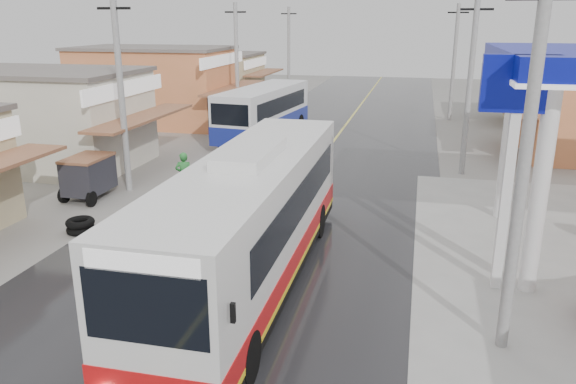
% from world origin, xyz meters
% --- Properties ---
extents(ground, '(120.00, 120.00, 0.00)m').
position_xyz_m(ground, '(0.00, 0.00, 0.00)').
color(ground, slate).
rests_on(ground, ground).
extents(road, '(12.00, 90.00, 0.02)m').
position_xyz_m(road, '(0.00, 15.00, 0.01)').
color(road, black).
rests_on(road, ground).
extents(centre_line, '(0.15, 90.00, 0.01)m').
position_xyz_m(centre_line, '(0.00, 15.00, 0.02)').
color(centre_line, '#D8CC4C').
rests_on(centre_line, road).
extents(shopfronts_left, '(11.00, 44.00, 5.20)m').
position_xyz_m(shopfronts_left, '(-13.00, 18.00, 0.00)').
color(shopfronts_left, tan).
rests_on(shopfronts_left, ground).
extents(utility_poles_left, '(1.60, 50.00, 8.00)m').
position_xyz_m(utility_poles_left, '(-7.00, 16.00, 0.00)').
color(utility_poles_left, gray).
rests_on(utility_poles_left, ground).
extents(utility_poles_right, '(1.60, 36.00, 8.00)m').
position_xyz_m(utility_poles_right, '(7.00, 15.00, 0.00)').
color(utility_poles_right, gray).
rests_on(utility_poles_right, ground).
extents(coach_bus, '(2.91, 12.32, 3.84)m').
position_xyz_m(coach_bus, '(0.70, 1.75, 1.85)').
color(coach_bus, silver).
rests_on(coach_bus, road).
extents(second_bus, '(3.63, 9.56, 3.09)m').
position_xyz_m(second_bus, '(-4.25, 20.55, 1.67)').
color(second_bus, silver).
rests_on(second_bus, road).
extents(cyclist, '(1.30, 2.18, 2.22)m').
position_xyz_m(cyclist, '(-3.68, 7.46, 0.73)').
color(cyclist, black).
rests_on(cyclist, ground).
extents(tricycle_near, '(1.52, 2.29, 1.75)m').
position_xyz_m(tricycle_near, '(-7.97, 7.56, 1.00)').
color(tricycle_near, '#26262D').
rests_on(tricycle_near, ground).
extents(tyre_stack, '(0.97, 0.97, 0.50)m').
position_xyz_m(tyre_stack, '(-6.16, 4.07, 0.25)').
color(tyre_stack, black).
rests_on(tyre_stack, ground).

